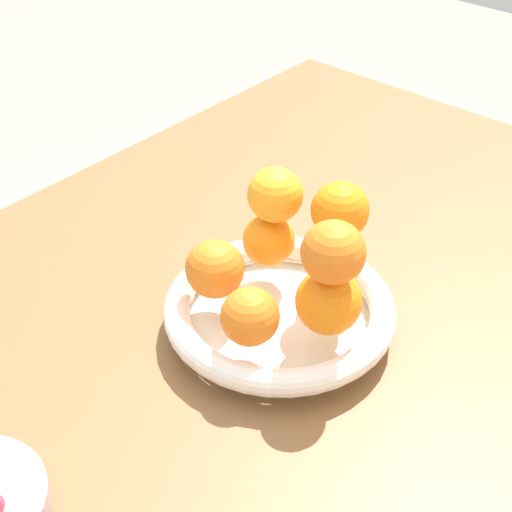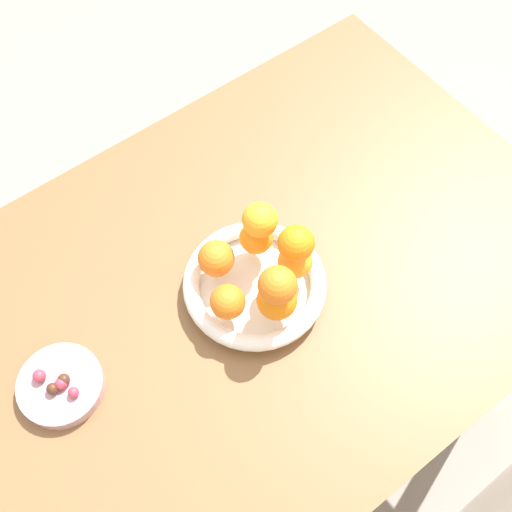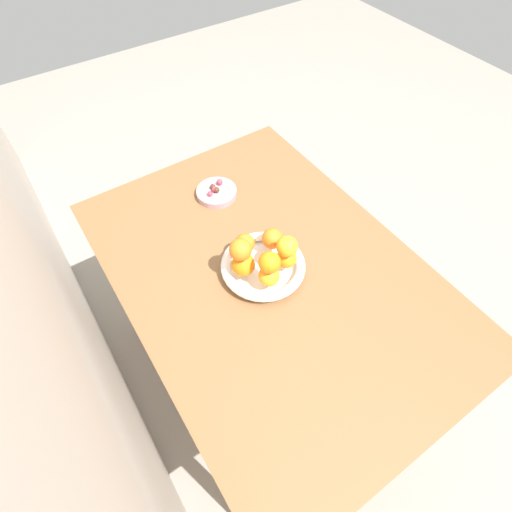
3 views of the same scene
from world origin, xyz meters
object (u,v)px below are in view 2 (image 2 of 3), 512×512
at_px(orange_4, 256,238).
at_px(candy_ball_3, 61,384).
at_px(orange_5, 260,220).
at_px(orange_2, 277,300).
at_px(candy_ball_1, 39,376).
at_px(dining_table, 254,303).
at_px(candy_ball_0, 52,389).
at_px(orange_1, 228,302).
at_px(candy_ball_4, 64,380).
at_px(fruit_bowl, 255,285).
at_px(orange_0, 216,258).
at_px(orange_7, 296,243).
at_px(candy_ball_2, 74,393).
at_px(orange_6, 278,285).
at_px(orange_3, 295,261).
at_px(candy_dish, 61,385).

xyz_separation_m(orange_4, candy_ball_3, (0.36, 0.01, -0.04)).
bearing_deg(candy_ball_3, orange_5, -179.32).
bearing_deg(orange_2, candy_ball_1, -20.46).
xyz_separation_m(dining_table, candy_ball_0, (0.35, -0.02, 0.12)).
relative_size(dining_table, orange_1, 20.26).
bearing_deg(candy_ball_0, candy_ball_4, -174.32).
relative_size(orange_5, candy_ball_1, 2.89).
xyz_separation_m(fruit_bowl, candy_ball_4, (0.32, -0.04, 0.01)).
height_order(orange_0, orange_5, orange_5).
height_order(dining_table, orange_4, orange_4).
xyz_separation_m(orange_4, candy_ball_1, (0.38, -0.02, -0.04)).
xyz_separation_m(orange_7, candy_ball_0, (0.40, -0.06, -0.09)).
bearing_deg(candy_ball_2, orange_1, 172.95).
bearing_deg(candy_ball_3, dining_table, 176.23).
height_order(orange_5, orange_6, orange_6).
distance_m(orange_3, candy_ball_3, 0.39).
bearing_deg(fruit_bowl, orange_7, 158.88).
relative_size(orange_1, candy_ball_3, 3.00).
distance_m(fruit_bowl, orange_7, 0.12).
distance_m(candy_dish, candy_ball_4, 0.02).
bearing_deg(candy_ball_3, candy_ball_1, -55.97).
height_order(orange_3, orange_6, orange_6).
xyz_separation_m(orange_1, orange_7, (-0.12, 0.01, 0.06)).
bearing_deg(orange_0, fruit_bowl, 122.75).
xyz_separation_m(candy_ball_3, candy_ball_4, (-0.01, -0.00, 0.00)).
bearing_deg(candy_ball_0, orange_4, -178.75).
relative_size(candy_ball_3, candy_ball_4, 0.98).
bearing_deg(candy_ball_1, orange_0, 177.40).
bearing_deg(orange_6, candy_dish, -18.67).
xyz_separation_m(orange_5, candy_ball_2, (0.36, 0.03, -0.09)).
distance_m(orange_0, candy_ball_1, 0.31).
relative_size(fruit_bowl, orange_2, 3.70).
bearing_deg(candy_ball_1, orange_1, 163.37).
xyz_separation_m(orange_7, candy_ball_1, (0.40, -0.09, -0.09)).
distance_m(orange_2, candy_ball_1, 0.37).
height_order(candy_dish, orange_2, orange_2).
height_order(orange_2, orange_7, orange_7).
bearing_deg(candy_ball_2, candy_ball_4, -85.33).
distance_m(orange_1, candy_ball_4, 0.26).
xyz_separation_m(candy_dish, orange_0, (-0.29, -0.01, 0.06)).
distance_m(dining_table, orange_2, 0.18).
height_order(orange_1, orange_5, orange_5).
bearing_deg(orange_5, orange_4, -54.09).
xyz_separation_m(orange_3, orange_4, (0.02, -0.07, -0.00)).
bearing_deg(orange_6, orange_2, -137.80).
height_order(candy_ball_1, candy_ball_2, candy_ball_1).
distance_m(orange_1, candy_ball_3, 0.27).
bearing_deg(fruit_bowl, orange_3, 158.75).
distance_m(orange_1, orange_5, 0.13).
xyz_separation_m(fruit_bowl, orange_1, (0.06, 0.02, 0.05)).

